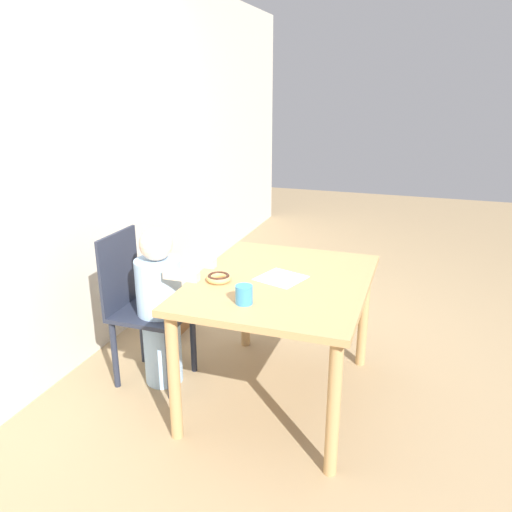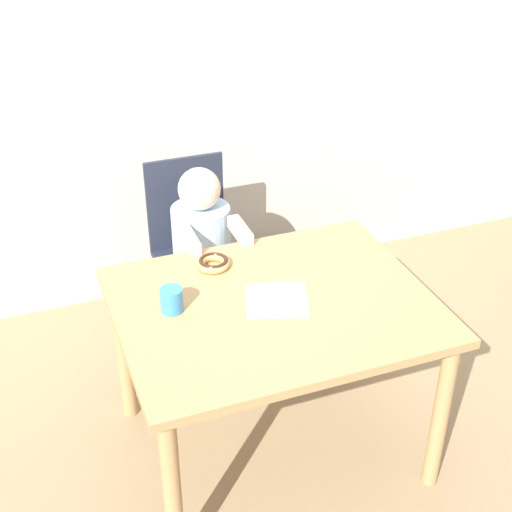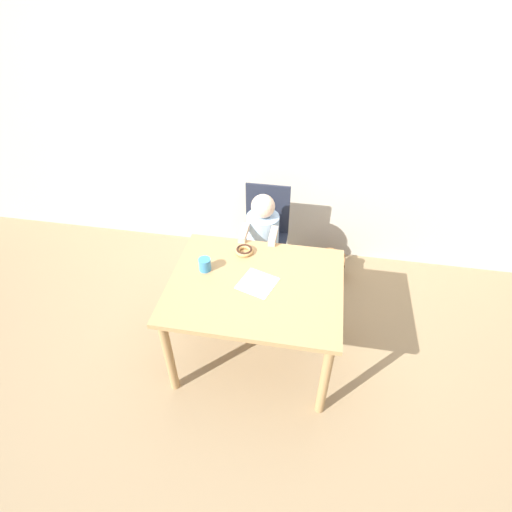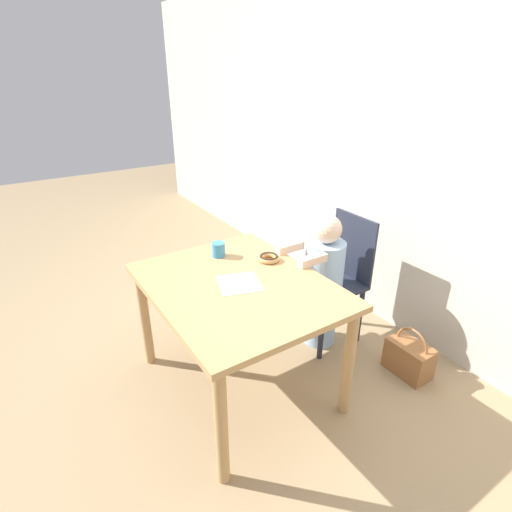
{
  "view_description": "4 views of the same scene",
  "coord_description": "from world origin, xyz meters",
  "px_view_note": "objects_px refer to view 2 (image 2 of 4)",
  "views": [
    {
      "loc": [
        -2.35,
        -0.67,
        1.66
      ],
      "look_at": [
        -0.02,
        0.13,
        0.83
      ],
      "focal_mm": 35.0,
      "sensor_mm": 36.0,
      "label": 1
    },
    {
      "loc": [
        -0.79,
        -1.94,
        2.18
      ],
      "look_at": [
        -0.02,
        0.13,
        0.83
      ],
      "focal_mm": 50.0,
      "sensor_mm": 36.0,
      "label": 2
    },
    {
      "loc": [
        0.33,
        -1.83,
        2.5
      ],
      "look_at": [
        -0.02,
        0.13,
        0.83
      ],
      "focal_mm": 28.0,
      "sensor_mm": 36.0,
      "label": 3
    },
    {
      "loc": [
        1.64,
        -0.94,
        1.78
      ],
      "look_at": [
        -0.02,
        0.13,
        0.83
      ],
      "focal_mm": 28.0,
      "sensor_mm": 36.0,
      "label": 4
    }
  ],
  "objects_px": {
    "child_figure": "(203,265)",
    "donut": "(213,263)",
    "chair": "(196,255)",
    "cup": "(172,300)",
    "handbag": "(293,279)"
  },
  "relations": [
    {
      "from": "handbag",
      "to": "cup",
      "type": "bearing_deg",
      "value": -134.33
    },
    {
      "from": "chair",
      "to": "cup",
      "type": "relative_size",
      "value": 10.01
    },
    {
      "from": "child_figure",
      "to": "donut",
      "type": "xyz_separation_m",
      "value": [
        -0.07,
        -0.39,
        0.26
      ]
    },
    {
      "from": "handbag",
      "to": "cup",
      "type": "height_order",
      "value": "cup"
    },
    {
      "from": "child_figure",
      "to": "donut",
      "type": "bearing_deg",
      "value": -99.73
    },
    {
      "from": "child_figure",
      "to": "handbag",
      "type": "xyz_separation_m",
      "value": [
        0.56,
        0.26,
        -0.36
      ]
    },
    {
      "from": "chair",
      "to": "donut",
      "type": "relative_size",
      "value": 6.94
    },
    {
      "from": "donut",
      "to": "handbag",
      "type": "relative_size",
      "value": 0.39
    },
    {
      "from": "donut",
      "to": "handbag",
      "type": "height_order",
      "value": "donut"
    },
    {
      "from": "donut",
      "to": "cup",
      "type": "bearing_deg",
      "value": -135.03
    },
    {
      "from": "handbag",
      "to": "cup",
      "type": "xyz_separation_m",
      "value": [
        -0.85,
        -0.87,
        0.64
      ]
    },
    {
      "from": "donut",
      "to": "handbag",
      "type": "bearing_deg",
      "value": 45.91
    },
    {
      "from": "chair",
      "to": "handbag",
      "type": "xyz_separation_m",
      "value": [
        0.56,
        0.13,
        -0.34
      ]
    },
    {
      "from": "donut",
      "to": "handbag",
      "type": "xyz_separation_m",
      "value": [
        0.63,
        0.65,
        -0.61
      ]
    },
    {
      "from": "child_figure",
      "to": "cup",
      "type": "xyz_separation_m",
      "value": [
        -0.29,
        -0.62,
        0.28
      ]
    }
  ]
}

